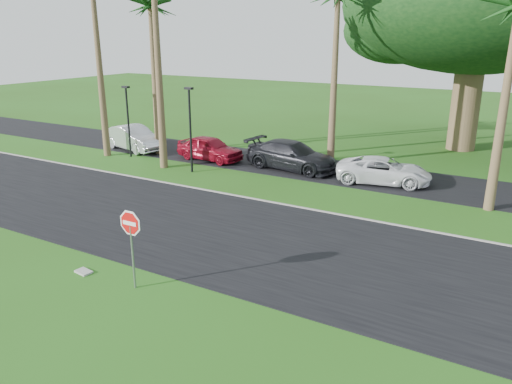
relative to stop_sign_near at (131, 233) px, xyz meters
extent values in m
plane|color=#274E13|center=(-0.50, 3.00, -1.77)|extent=(120.00, 120.00, 0.00)
cube|color=black|center=(-0.50, 5.00, -1.76)|extent=(120.00, 8.00, 0.02)
cube|color=black|center=(-0.50, 15.50, -1.76)|extent=(120.00, 5.00, 0.02)
cube|color=gray|center=(-0.50, 9.05, -1.74)|extent=(120.00, 0.12, 0.06)
cylinder|color=gray|center=(0.00, 0.00, -0.77)|extent=(0.07, 0.07, 2.00)
cylinder|color=white|center=(0.00, 0.00, 0.33)|extent=(1.05, 0.02, 1.05)
cylinder|color=red|center=(0.00, 0.00, 0.33)|extent=(0.90, 0.02, 0.90)
cube|color=white|center=(0.00, 0.00, 0.33)|extent=(0.50, 0.02, 0.12)
cone|color=brown|center=(-13.50, 12.00, 3.48)|extent=(0.44, 0.44, 10.50)
cone|color=brown|center=(-11.00, 14.00, 2.73)|extent=(0.44, 0.44, 9.00)
cone|color=brown|center=(-8.50, 11.50, 3.98)|extent=(0.44, 0.44, 11.50)
cone|color=brown|center=(-0.50, 17.00, 2.98)|extent=(0.44, 0.44, 9.50)
cone|color=brown|center=(8.50, 13.00, 2.48)|extent=(0.44, 0.44, 8.50)
cylinder|color=brown|center=(5.50, 25.00, 1.23)|extent=(1.80, 1.80, 6.00)
ellipsoid|color=black|center=(5.50, 25.00, 7.23)|extent=(16.50, 16.50, 8.25)
cylinder|color=black|center=(-12.00, 12.50, 0.33)|extent=(0.12, 0.12, 4.20)
cube|color=black|center=(-12.00, 12.50, 2.51)|extent=(0.45, 0.25, 0.12)
cylinder|color=black|center=(-6.50, 11.50, 0.48)|extent=(0.12, 0.12, 4.50)
cube|color=black|center=(-6.50, 11.50, 2.81)|extent=(0.45, 0.25, 0.12)
imported|color=silver|center=(-13.05, 13.96, -0.99)|extent=(5.03, 2.72, 1.57)
imported|color=maroon|center=(-7.17, 14.21, -1.05)|extent=(4.37, 2.05, 1.45)
imported|color=black|center=(-1.95, 14.76, -0.99)|extent=(5.63, 2.76, 1.58)
imported|color=white|center=(3.34, 14.63, -1.12)|extent=(5.07, 3.06, 1.31)
cube|color=#9C9B94|center=(-2.14, -0.09, -1.74)|extent=(0.59, 0.42, 0.06)
camera|label=1|loc=(9.94, -9.90, 5.61)|focal=35.00mm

